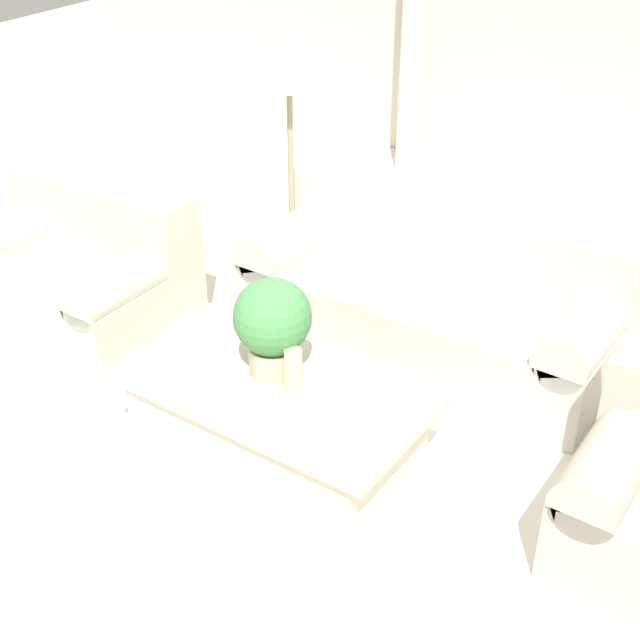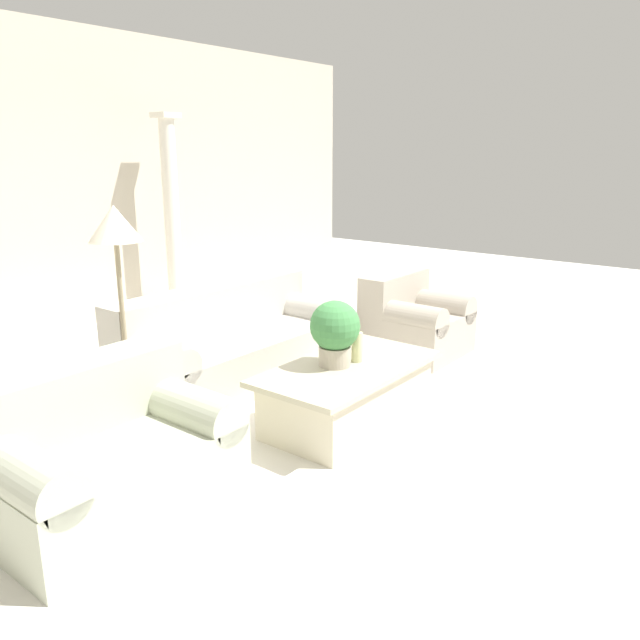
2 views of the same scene
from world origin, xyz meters
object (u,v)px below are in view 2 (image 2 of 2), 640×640
object	(u,v)px
coffee_table	(348,394)
floor_lamp	(116,236)
potted_plant	(335,330)
loveseat	(105,452)
sofa_long	(232,343)
armchair	(413,320)

from	to	relation	value
coffee_table	floor_lamp	distance (m)	1.99
potted_plant	floor_lamp	distance (m)	1.67
loveseat	potted_plant	distance (m)	1.74
coffee_table	floor_lamp	bearing A→B (deg)	123.21
sofa_long	armchair	xyz separation A→B (m)	(1.62, -0.85, 0.01)
floor_lamp	armchair	distance (m)	2.97
loveseat	floor_lamp	world-z (taller)	floor_lamp
loveseat	sofa_long	bearing A→B (deg)	26.24
sofa_long	potted_plant	xyz separation A→B (m)	(-0.18, -1.24, 0.38)
sofa_long	floor_lamp	xyz separation A→B (m)	(-1.02, 0.05, 1.03)
floor_lamp	armchair	bearing A→B (deg)	-18.88
sofa_long	floor_lamp	distance (m)	1.45
sofa_long	floor_lamp	size ratio (longest dim) A/B	1.33
armchair	loveseat	bearing A→B (deg)	-178.96
floor_lamp	sofa_long	bearing A→B (deg)	-3.00
loveseat	coffee_table	size ratio (longest dim) A/B	0.90
coffee_table	floor_lamp	world-z (taller)	floor_lamp
loveseat	armchair	size ratio (longest dim) A/B	1.46
loveseat	armchair	bearing A→B (deg)	1.04
armchair	floor_lamp	bearing A→B (deg)	161.12
floor_lamp	armchair	world-z (taller)	floor_lamp
sofa_long	potted_plant	size ratio (longest dim) A/B	4.40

